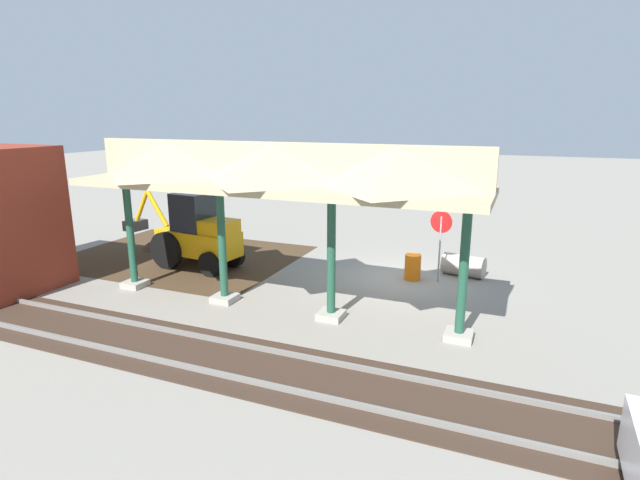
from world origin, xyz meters
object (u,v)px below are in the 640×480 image
Objects in this scene: stop_sign at (441,231)px; concrete_pipe at (463,265)px; traffic_barrel at (413,267)px; backhoe at (195,234)px.

stop_sign is 1.91m from concrete_pipe.
concrete_pipe is 1.73× the size of traffic_barrel.
backhoe is (8.79, 1.66, -0.55)m from stop_sign.
concrete_pipe is at bearing -124.29° from stop_sign.
backhoe reaches higher than traffic_barrel.
traffic_barrel is (-7.91, -1.60, -0.81)m from backhoe.
stop_sign is at bearing -169.33° from backhoe.
stop_sign is at bearing -176.17° from traffic_barrel.
stop_sign is 2.78× the size of traffic_barrel.
traffic_barrel is at bearing 3.83° from stop_sign.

